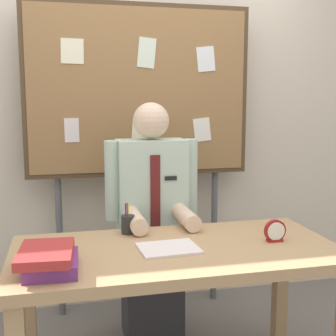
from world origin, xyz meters
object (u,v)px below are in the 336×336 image
(person, at_px, (152,231))
(open_notebook, at_px, (169,248))
(desk, at_px, (177,268))
(pen_holder, at_px, (128,224))
(bulletin_board, at_px, (140,95))
(book_stack, at_px, (49,260))
(desk_clock, at_px, (275,232))

(person, relative_size, open_notebook, 5.28)
(desk, relative_size, person, 1.07)
(desk, relative_size, pen_holder, 9.52)
(person, distance_m, bulletin_board, 0.89)
(book_stack, relative_size, pen_holder, 1.96)
(pen_holder, bearing_deg, bulletin_board, 74.93)
(desk, distance_m, desk_clock, 0.51)
(bulletin_board, relative_size, desk_clock, 18.89)
(bulletin_board, distance_m, desk_clock, 1.30)
(person, xyz_separation_m, bulletin_board, (0.00, 0.39, 0.81))
(bulletin_board, bearing_deg, desk, -90.00)
(desk, bearing_deg, bulletin_board, 90.00)
(desk, xyz_separation_m, open_notebook, (-0.05, -0.02, 0.11))
(desk, height_order, open_notebook, open_notebook)
(open_notebook, height_order, pen_holder, pen_holder)
(book_stack, xyz_separation_m, open_notebook, (0.53, 0.15, -0.04))
(open_notebook, xyz_separation_m, pen_holder, (-0.14, 0.30, 0.04))
(bulletin_board, xyz_separation_m, pen_holder, (-0.19, -0.70, -0.67))
(open_notebook, bearing_deg, bulletin_board, 87.39)
(desk, xyz_separation_m, person, (0.00, 0.59, 0.01))
(book_stack, distance_m, open_notebook, 0.55)
(desk, bearing_deg, person, 90.00)
(bulletin_board, distance_m, book_stack, 1.45)
(bulletin_board, relative_size, book_stack, 6.53)
(open_notebook, bearing_deg, pen_holder, 115.69)
(desk, height_order, pen_holder, pen_holder)
(open_notebook, relative_size, pen_holder, 1.69)
(book_stack, bearing_deg, bulletin_board, 63.40)
(book_stack, height_order, pen_holder, pen_holder)
(person, bearing_deg, pen_holder, -120.96)
(desk, height_order, bulletin_board, bulletin_board)
(person, bearing_deg, desk_clock, -51.59)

